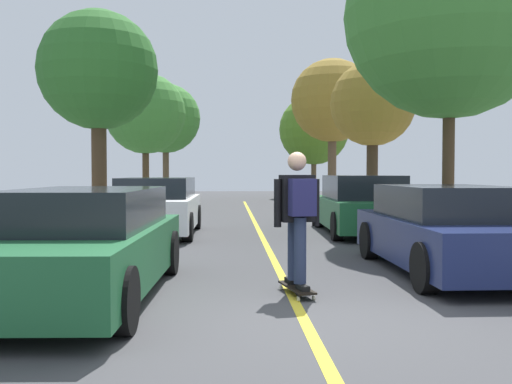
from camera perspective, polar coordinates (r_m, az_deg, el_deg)
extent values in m
plane|color=#424244|center=(6.10, 4.63, -12.27)|extent=(80.00, 80.00, 0.00)
cube|color=gold|center=(10.00, 1.71, -6.64)|extent=(0.12, 39.20, 0.01)
cube|color=#1E5B33|center=(7.16, -16.87, -6.09)|extent=(1.89, 4.61, 0.65)
cube|color=black|center=(7.29, -16.51, -1.53)|extent=(1.62, 2.79, 0.47)
cylinder|color=black|center=(5.49, -13.16, -10.48)|extent=(0.24, 0.65, 0.64)
cylinder|color=black|center=(8.56, -8.63, -5.98)|extent=(0.24, 0.65, 0.64)
cylinder|color=black|center=(8.92, -19.11, -5.74)|extent=(0.24, 0.65, 0.64)
cube|color=white|center=(13.95, -9.86, -2.01)|extent=(1.87, 4.21, 0.72)
cube|color=black|center=(14.14, -9.75, 0.46)|extent=(1.63, 2.82, 0.47)
cylinder|color=black|center=(12.49, -6.82, -3.47)|extent=(0.23, 0.64, 0.64)
cylinder|color=black|center=(12.75, -14.51, -3.41)|extent=(0.23, 0.64, 0.64)
cylinder|color=black|center=(15.27, -5.96, -2.48)|extent=(0.23, 0.64, 0.64)
cylinder|color=black|center=(15.48, -12.29, -2.46)|extent=(0.23, 0.64, 0.64)
cube|color=navy|center=(9.03, 18.58, -4.50)|extent=(1.79, 4.26, 0.64)
cube|color=black|center=(9.08, 18.39, -0.92)|extent=(1.57, 2.48, 0.48)
cylinder|color=black|center=(10.15, 11.23, -4.74)|extent=(0.22, 0.64, 0.64)
cylinder|color=black|center=(10.67, 19.97, -4.50)|extent=(0.22, 0.64, 0.64)
cylinder|color=black|center=(7.44, 16.55, -7.24)|extent=(0.22, 0.64, 0.64)
cube|color=#1E5B33|center=(14.33, 10.50, -2.00)|extent=(1.97, 4.55, 0.67)
cube|color=black|center=(14.31, 10.51, 0.49)|extent=(1.70, 2.64, 0.57)
cylinder|color=black|center=(15.73, 6.30, -2.35)|extent=(0.24, 0.65, 0.64)
cylinder|color=black|center=(16.04, 12.42, -2.30)|extent=(0.24, 0.65, 0.64)
cylinder|color=black|center=(12.68, 8.07, -3.40)|extent=(0.24, 0.65, 0.64)
cylinder|color=black|center=(13.06, 15.57, -3.29)|extent=(0.24, 0.65, 0.64)
cylinder|color=#4C3823|center=(15.95, -15.34, 2.74)|extent=(0.40, 0.40, 3.19)
sphere|color=#2D6B28|center=(16.18, -15.42, 11.62)|extent=(3.18, 3.18, 3.18)
cylinder|color=#4C3823|center=(24.36, -10.91, 1.95)|extent=(0.28, 0.28, 2.75)
sphere|color=#3D7F33|center=(24.49, -10.95, 7.68)|extent=(3.35, 3.35, 3.35)
cylinder|color=brown|center=(31.85, -8.96, 2.45)|extent=(0.34, 0.34, 3.29)
sphere|color=#3D7F33|center=(31.98, -8.99, 7.25)|extent=(3.80, 3.80, 3.80)
cylinder|color=#4C3823|center=(13.84, 18.60, 3.18)|extent=(0.27, 0.27, 3.36)
sphere|color=#3D7F33|center=(14.30, 18.75, 16.52)|extent=(4.80, 4.80, 4.80)
cylinder|color=#3D2D1E|center=(20.53, 11.49, 2.36)|extent=(0.40, 0.40, 3.04)
sphere|color=olive|center=(20.67, 11.53, 8.60)|extent=(2.96, 2.96, 2.96)
cylinder|color=brown|center=(28.25, 7.58, 3.10)|extent=(0.41, 0.41, 3.86)
sphere|color=olive|center=(28.46, 7.61, 9.02)|extent=(4.05, 4.05, 4.05)
cylinder|color=brown|center=(34.26, 5.77, 2.11)|extent=(0.31, 0.31, 2.92)
sphere|color=#4C7A23|center=(34.36, 5.78, 6.17)|extent=(4.14, 4.14, 4.14)
cylinder|color=#B2140F|center=(11.21, -19.54, -3.70)|extent=(0.20, 0.20, 0.55)
sphere|color=#B2140F|center=(11.18, -19.56, -2.00)|extent=(0.18, 0.18, 0.18)
cube|color=black|center=(7.12, 4.07, -9.44)|extent=(0.39, 0.87, 0.02)
cylinder|color=beige|center=(7.42, 2.51, -9.47)|extent=(0.04, 0.06, 0.06)
cylinder|color=beige|center=(7.48, 3.92, -9.39)|extent=(0.04, 0.06, 0.06)
cylinder|color=beige|center=(6.79, 4.23, -10.56)|extent=(0.04, 0.06, 0.06)
cylinder|color=beige|center=(6.85, 5.76, -10.45)|extent=(0.04, 0.06, 0.06)
cube|color=#99999E|center=(7.44, 3.22, -9.13)|extent=(0.11, 0.06, 0.02)
cube|color=#99999E|center=(6.81, 5.00, -10.17)|extent=(0.11, 0.06, 0.02)
cube|color=black|center=(7.31, 3.51, -8.79)|extent=(0.15, 0.28, 0.06)
cube|color=black|center=(6.90, 4.66, -9.44)|extent=(0.15, 0.28, 0.06)
cylinder|color=#283351|center=(7.15, 3.77, -5.57)|extent=(0.18, 0.18, 0.79)
cylinder|color=#283351|center=(6.93, 4.40, -5.82)|extent=(0.18, 0.18, 0.79)
cube|color=black|center=(6.98, 4.09, -0.63)|extent=(0.44, 0.30, 0.57)
sphere|color=tan|center=(6.98, 4.10, 3.06)|extent=(0.23, 0.23, 0.23)
cylinder|color=black|center=(6.91, 2.17, -1.11)|extent=(0.11, 0.11, 0.58)
cylinder|color=black|center=(7.07, 5.97, -1.05)|extent=(0.11, 0.11, 0.58)
cube|color=#1E1E4C|center=(6.79, 4.63, -0.53)|extent=(0.33, 0.24, 0.44)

